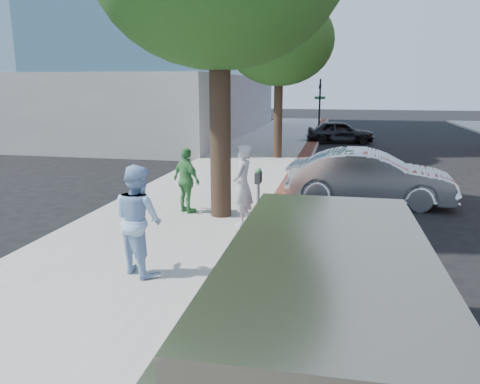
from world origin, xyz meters
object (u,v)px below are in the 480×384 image
(person_officer, at_px, (138,220))
(van, at_px, (326,318))
(bg_car, at_px, (340,132))
(person_gray, at_px, (243,185))
(sedan_silver, at_px, (370,177))
(person_green, at_px, (187,180))
(parking_meter, at_px, (258,187))

(person_officer, relative_size, van, 0.36)
(bg_car, xyz_separation_m, van, (-0.03, -24.19, 0.41))
(person_gray, relative_size, sedan_silver, 0.41)
(person_officer, distance_m, van, 4.36)
(bg_car, height_order, van, van)
(person_officer, xyz_separation_m, van, (3.33, -2.82, -0.04))
(person_officer, distance_m, sedan_silver, 7.90)
(person_officer, xyz_separation_m, person_green, (-0.46, 4.01, -0.12))
(person_gray, relative_size, person_officer, 0.99)
(parking_meter, distance_m, person_gray, 0.72)
(person_officer, bearing_deg, van, 171.04)
(person_gray, relative_size, bg_car, 0.49)
(person_gray, xyz_separation_m, person_officer, (-1.19, -3.21, 0.01))
(parking_meter, relative_size, person_green, 0.87)
(person_gray, height_order, bg_car, person_gray)
(sedan_silver, bearing_deg, bg_car, 6.47)
(parking_meter, distance_m, bg_car, 18.78)
(person_green, bearing_deg, bg_car, -68.11)
(person_green, xyz_separation_m, van, (3.79, -6.82, 0.08))
(van, bearing_deg, parking_meter, 106.14)
(person_officer, height_order, person_green, person_officer)
(bg_car, bearing_deg, person_green, 161.32)
(person_green, bearing_deg, van, 153.34)
(person_officer, distance_m, bg_car, 21.64)
(person_gray, bearing_deg, van, 24.73)
(person_gray, distance_m, sedan_silver, 4.61)
(van, bearing_deg, person_gray, 108.72)
(parking_meter, distance_m, person_green, 2.51)
(person_green, xyz_separation_m, sedan_silver, (4.74, 2.62, -0.22))
(sedan_silver, height_order, bg_car, sedan_silver)
(person_green, height_order, sedan_silver, person_green)
(person_officer, relative_size, bg_car, 0.49)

